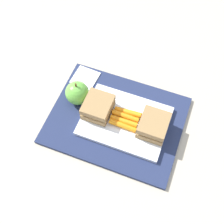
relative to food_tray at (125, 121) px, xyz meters
The scene contains 8 objects.
ground_plane 0.03m from the food_tray, ahead, with size 2.40×2.40×0.00m, color #B7AD99.
lunchbag_mat 0.03m from the food_tray, ahead, with size 0.36×0.28×0.01m, color navy.
food_tray is the anchor object (origin of this frame).
sandwich_half_left 0.08m from the food_tray, behind, with size 0.07×0.08×0.04m.
sandwich_half_right 0.08m from the food_tray, ahead, with size 0.07×0.08×0.04m.
carrot_sticks_bundle 0.01m from the food_tray, 21.11° to the left, with size 0.08×0.06×0.02m.
apple 0.15m from the food_tray, ahead, with size 0.07×0.07×0.08m.
paper_napkin 0.19m from the food_tray, 31.31° to the right, with size 0.07×0.07×0.00m, color white.
Camera 1 is at (-0.13, 0.37, 0.74)m, focal length 48.11 mm.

